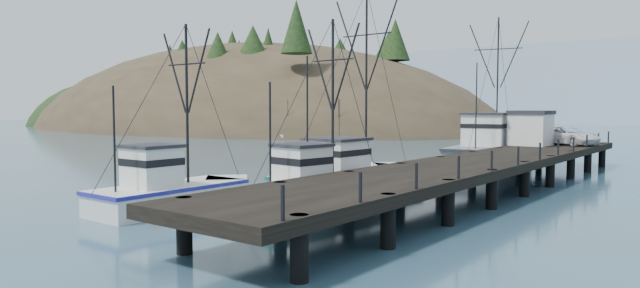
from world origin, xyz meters
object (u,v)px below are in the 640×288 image
at_px(work_vessel, 492,151).
at_px(motorboat, 289,147).
at_px(pier, 481,164).
at_px(trawler_near, 321,191).
at_px(trawler_far, 355,177).
at_px(pier_shed, 531,128).
at_px(pickup_truck, 567,136).
at_px(trawler_mid, 175,193).

distance_m(work_vessel, motorboat, 28.76).
bearing_deg(pier, trawler_near, -115.57).
bearing_deg(trawler_near, pier, 64.43).
xyz_separation_m(trawler_far, pier_shed, (4.90, 17.92, 2.60)).
xyz_separation_m(pier, trawler_near, (-4.61, -9.64, -0.87)).
bearing_deg(trawler_near, pickup_truck, 78.53).
distance_m(trawler_near, pickup_truck, 26.57).
height_order(work_vessel, pickup_truck, work_vessel).
xyz_separation_m(pier, trawler_mid, (-10.00, -14.63, -0.87)).
bearing_deg(trawler_far, motorboat, 137.09).
relative_size(pier, trawler_near, 4.42).
bearing_deg(trawler_mid, pier_shed, 73.46).
relative_size(trawler_far, pickup_truck, 2.38).
bearing_deg(motorboat, work_vessel, -26.23).
height_order(pier, trawler_far, trawler_far).
distance_m(pier, motorboat, 39.71).
height_order(trawler_near, work_vessel, work_vessel).
height_order(pier, pier_shed, pier_shed).
bearing_deg(pier, pier_shed, 96.11).
xyz_separation_m(trawler_near, work_vessel, (-0.70, 25.33, 0.41)).
relative_size(pier_shed, motorboat, 0.64).
height_order(trawler_near, pickup_truck, trawler_near).
xyz_separation_m(trawler_near, trawler_far, (-1.79, 5.72, 0.00)).
distance_m(pier_shed, pickup_truck, 3.25).
distance_m(trawler_near, motorboat, 42.31).
bearing_deg(pier, motorboat, 147.58).
bearing_deg(trawler_mid, trawler_far, 71.41).
xyz_separation_m(trawler_mid, pier_shed, (8.50, 28.63, 2.60)).
bearing_deg(pier_shed, trawler_near, -97.49).
bearing_deg(work_vessel, trawler_far, -93.20).
bearing_deg(pickup_truck, motorboat, 105.47).
bearing_deg(pickup_truck, trawler_mid, -175.31).
xyz_separation_m(work_vessel, pickup_truck, (5.97, 0.64, 1.51)).
relative_size(trawler_mid, pier_shed, 3.01).
bearing_deg(pier_shed, pier, -83.89).
height_order(pier_shed, motorboat, pier_shed).
bearing_deg(trawler_mid, trawler_near, 42.76).
distance_m(pier, work_vessel, 16.57).
height_order(pickup_truck, motorboat, pickup_truck).
height_order(trawler_near, pier_shed, trawler_near).
bearing_deg(work_vessel, trawler_near, -88.43).
height_order(work_vessel, pier_shed, work_vessel).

